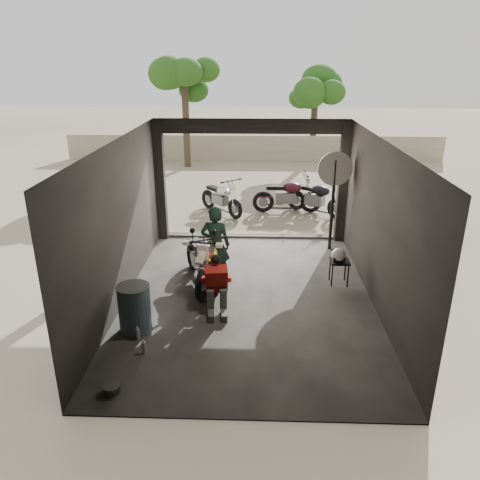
# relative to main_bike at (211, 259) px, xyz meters

# --- Properties ---
(ground) EXTENTS (80.00, 80.00, 0.00)m
(ground) POSITION_rel_main_bike_xyz_m (0.81, -0.57, -0.61)
(ground) COLOR #7A6D56
(ground) RESTS_ON ground
(garage) EXTENTS (7.00, 7.13, 3.20)m
(garage) POSITION_rel_main_bike_xyz_m (0.81, -0.03, 0.67)
(garage) COLOR #2D2B28
(garage) RESTS_ON ground
(boundary_wall) EXTENTS (18.00, 0.30, 1.20)m
(boundary_wall) POSITION_rel_main_bike_xyz_m (0.81, 13.43, -0.01)
(boundary_wall) COLOR gray
(boundary_wall) RESTS_ON ground
(tree_left) EXTENTS (2.20, 2.20, 5.60)m
(tree_left) POSITION_rel_main_bike_xyz_m (-2.19, 11.93, 3.37)
(tree_left) COLOR #382B1E
(tree_left) RESTS_ON ground
(tree_right) EXTENTS (2.20, 2.20, 5.00)m
(tree_right) POSITION_rel_main_bike_xyz_m (3.61, 13.43, 2.95)
(tree_right) COLOR #382B1E
(tree_right) RESTS_ON ground
(main_bike) EXTENTS (1.06, 1.94, 1.22)m
(main_bike) POSITION_rel_main_bike_xyz_m (0.00, 0.00, 0.00)
(main_bike) COLOR beige
(main_bike) RESTS_ON ground
(left_bike) EXTENTS (1.40, 1.95, 1.22)m
(left_bike) POSITION_rel_main_bike_xyz_m (-0.22, 0.13, -0.00)
(left_bike) COLOR black
(left_bike) RESTS_ON ground
(outside_bike_a) EXTENTS (1.71, 1.79, 1.19)m
(outside_bike_a) POSITION_rel_main_bike_xyz_m (-0.15, 5.03, -0.02)
(outside_bike_a) COLOR black
(outside_bike_a) RESTS_ON ground
(outside_bike_b) EXTENTS (1.93, 0.83, 1.29)m
(outside_bike_b) POSITION_rel_main_bike_xyz_m (1.94, 5.23, 0.03)
(outside_bike_b) COLOR #3A0D17
(outside_bike_b) RESTS_ON ground
(outside_bike_c) EXTENTS (1.95, 1.77, 1.27)m
(outside_bike_c) POSITION_rel_main_bike_xyz_m (2.83, 5.05, 0.02)
(outside_bike_c) COLOR black
(outside_bike_c) RESTS_ON ground
(rider) EXTENTS (0.67, 0.47, 1.74)m
(rider) POSITION_rel_main_bike_xyz_m (0.08, 0.20, 0.26)
(rider) COLOR black
(rider) RESTS_ON ground
(mechanic) EXTENTS (0.66, 0.84, 1.12)m
(mechanic) POSITION_rel_main_bike_xyz_m (0.22, -1.23, -0.05)
(mechanic) COLOR #AC2216
(mechanic) RESTS_ON ground
(stool) EXTENTS (0.40, 0.40, 0.56)m
(stool) POSITION_rel_main_bike_xyz_m (2.76, 0.15, -0.13)
(stool) COLOR black
(stool) RESTS_ON ground
(helmet) EXTENTS (0.39, 0.40, 0.29)m
(helmet) POSITION_rel_main_bike_xyz_m (2.72, 0.10, 0.09)
(helmet) COLOR silver
(helmet) RESTS_ON stool
(oil_drum) EXTENTS (0.76, 0.76, 0.89)m
(oil_drum) POSITION_rel_main_bike_xyz_m (-1.19, -1.87, -0.17)
(oil_drum) COLOR #395560
(oil_drum) RESTS_ON ground
(sign_post) EXTENTS (0.85, 0.08, 2.54)m
(sign_post) POSITION_rel_main_bike_xyz_m (2.85, 2.13, 1.11)
(sign_post) COLOR black
(sign_post) RESTS_ON ground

